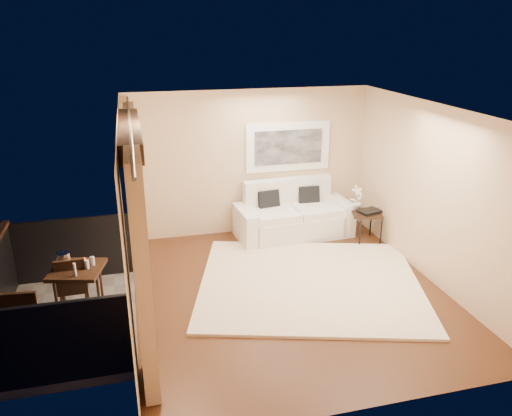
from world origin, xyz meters
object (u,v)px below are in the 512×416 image
object	(u,v)px
bistro_table	(77,274)
balcony_chair_near	(20,327)
ice_bucket	(64,260)
orchid	(357,198)
side_table	(367,215)
sofa	(292,216)
balcony_chair_far	(72,283)

from	to	relation	value
bistro_table	balcony_chair_near	world-z (taller)	balcony_chair_near
bistro_table	balcony_chair_near	xyz separation A→B (m)	(-0.56, -0.94, -0.13)
bistro_table	ice_bucket	size ratio (longest dim) A/B	3.87
ice_bucket	bistro_table	bearing A→B (deg)	-28.60
balcony_chair_near	ice_bucket	distance (m)	1.14
orchid	bistro_table	xyz separation A→B (m)	(-4.75, -1.59, -0.13)
orchid	side_table	bearing A→B (deg)	-51.37
orchid	balcony_chair_near	bearing A→B (deg)	-154.49
side_table	orchid	size ratio (longest dim) A/B	1.37
side_table	orchid	bearing A→B (deg)	128.63
sofa	orchid	size ratio (longest dim) A/B	4.70
sofa	side_table	distance (m)	1.37
ice_bucket	balcony_chair_near	bearing A→B (deg)	-111.38
side_table	balcony_chair_far	size ratio (longest dim) A/B	0.72
balcony_chair_near	sofa	bearing A→B (deg)	41.12
sofa	orchid	distance (m)	1.25
side_table	orchid	xyz separation A→B (m)	(-0.13, 0.16, 0.29)
sofa	balcony_chair_far	size ratio (longest dim) A/B	2.46
side_table	balcony_chair_near	xyz separation A→B (m)	(-5.44, -2.37, 0.03)
balcony_chair_near	ice_bucket	size ratio (longest dim) A/B	4.67
balcony_chair_far	balcony_chair_near	bearing A→B (deg)	62.35
side_table	balcony_chair_far	bearing A→B (deg)	-164.49
sofa	ice_bucket	size ratio (longest dim) A/B	10.99
side_table	balcony_chair_far	world-z (taller)	balcony_chair_far
sofa	balcony_chair_near	xyz separation A→B (m)	(-4.23, -3.00, 0.18)
sofa	balcony_chair_near	bearing A→B (deg)	-148.74
orchid	balcony_chair_near	size ratio (longest dim) A/B	0.50
sofa	bistro_table	distance (m)	4.22
balcony_chair_near	ice_bucket	xyz separation A→B (m)	(0.40, 1.02, 0.32)
bistro_table	ice_bucket	bearing A→B (deg)	151.40
side_table	ice_bucket	size ratio (longest dim) A/B	3.20
orchid	balcony_chair_far	xyz separation A→B (m)	(-4.83, -1.54, -0.28)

